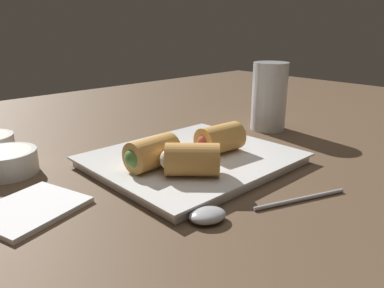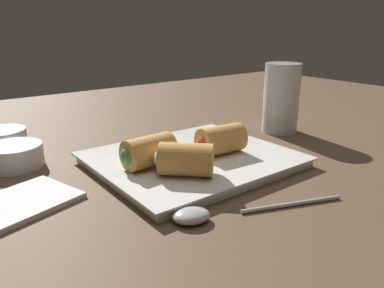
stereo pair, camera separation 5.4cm
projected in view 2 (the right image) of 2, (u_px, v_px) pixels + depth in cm
name	position (u px, v px, depth cm)	size (l,w,h in cm)	color
table_surface	(212.00, 165.00, 58.00)	(180.00, 140.00, 2.00)	brown
serving_plate	(192.00, 160.00, 55.28)	(27.58, 23.90, 1.50)	white
roll_front_left	(220.00, 140.00, 55.04)	(7.69, 4.77, 4.24)	#D19347
roll_front_right	(183.00, 159.00, 47.22)	(7.82, 7.78, 4.24)	#D19347
roll_back_left	(145.00, 151.00, 50.11)	(7.66, 4.67, 4.24)	#D19347
dipping_bowl_near	(14.00, 155.00, 54.21)	(8.08, 8.08, 3.32)	silver
dipping_bowl_far	(1.00, 139.00, 61.76)	(8.08, 8.08, 3.32)	silver
spoon	(207.00, 214.00, 39.87)	(19.81, 8.87, 1.42)	#B2B2B7
napkin	(25.00, 201.00, 43.54)	(12.73, 11.65, 0.60)	white
drinking_glass	(281.00, 98.00, 70.52)	(6.70, 6.70, 12.98)	silver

